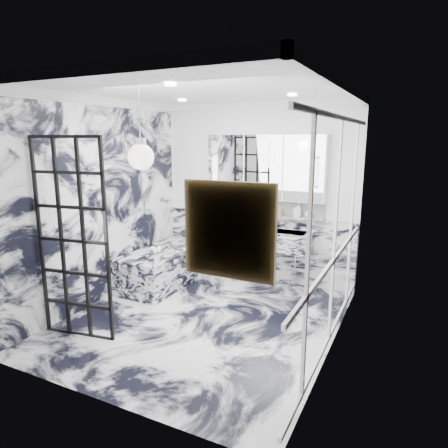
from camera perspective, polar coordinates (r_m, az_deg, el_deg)
The scene contains 25 objects.
floor at distance 5.23m, azimuth -3.03°, elevation -13.44°, with size 3.60×3.60×0.00m, color silver.
ceiling at distance 4.75m, azimuth -3.43°, elevation 18.70°, with size 3.60×3.60×0.00m, color white.
wall_back at distance 6.40m, azimuth 4.71°, elevation 4.42°, with size 3.60×3.60×0.00m, color white.
wall_front at distance 3.38m, azimuth -18.34°, elevation -3.18°, with size 3.60×3.60×0.00m, color white.
wall_left at distance 5.74m, azimuth -17.31°, elevation 3.01°, with size 3.60×3.60×0.00m, color white.
wall_right at distance 4.26m, azimuth 15.92°, elevation 0.06°, with size 3.60×3.60×0.00m, color white.
marble_clad_back at distance 6.56m, azimuth 4.50°, elevation -3.20°, with size 3.18×0.05×1.05m, color silver.
marble_clad_left at distance 5.74m, azimuth -17.16°, elevation 2.41°, with size 0.02×3.56×2.68m, color silver.
panel_molding at distance 4.28m, azimuth 15.58°, elevation -1.22°, with size 0.03×3.40×2.30m, color white.
soap_bottle_a at distance 6.13m, azimuth 10.63°, elevation 2.00°, with size 0.08×0.08×0.22m, color #8C5919.
soap_bottle_b at distance 6.14m, azimuth 10.23°, elevation 1.82°, with size 0.08×0.08×0.17m, color #4C4C51.
soap_bottle_c at distance 6.09m, azimuth 12.01°, elevation 1.54°, with size 0.11×0.11×0.14m, color silver.
face_pot at distance 6.39m, azimuth 3.63°, elevation 2.29°, with size 0.16×0.16×0.16m, color white.
amber_bottle at distance 6.21m, azimuth 8.20°, elevation 1.67°, with size 0.04×0.04×0.10m, color #8C5919.
flower_vase at distance 5.65m, azimuth -9.62°, elevation -4.96°, with size 0.08×0.08×0.12m, color silver.
crittall_door at distance 4.77m, azimuth -20.83°, elevation -2.24°, with size 0.88×0.04×2.28m, color black, non-canonical shape.
artwork at distance 2.67m, azimuth 0.71°, elevation -0.91°, with size 0.56×0.05×0.56m, color #BE8713.
pendant_light at distance 3.77m, azimuth -11.78°, elevation 9.37°, with size 0.24×0.24×0.24m, color white.
trough_sink at distance 6.25m, azimuth 5.06°, elevation -2.03°, with size 1.60×0.45×0.30m, color silver.
ledge at distance 6.33m, azimuth 5.66°, elevation 1.29°, with size 1.90×0.14×0.04m, color silver.
subway_tile at distance 6.36m, azimuth 5.88°, elevation 2.57°, with size 1.90×0.03×0.23m, color white.
mirror_cabinet at distance 6.24m, azimuth 5.82°, elevation 8.08°, with size 1.90×0.16×1.00m, color white.
sconce_left at distance 6.49m, azimuth -1.36°, elevation 7.93°, with size 0.07×0.07×0.40m, color white.
sconce_right at distance 5.91m, azimuth 13.01°, elevation 7.22°, with size 0.07×0.07×0.40m, color white.
bathtub at distance 6.41m, azimuth -8.37°, elevation -5.98°, with size 0.75×1.65×0.55m, color silver.
Camera 1 is at (2.32, -4.11, 2.26)m, focal length 32.00 mm.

